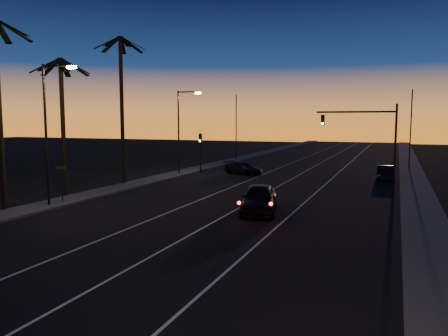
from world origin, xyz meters
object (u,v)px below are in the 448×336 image
at_px(signal_mast, 368,129).
at_px(right_car, 385,173).
at_px(lead_car, 259,198).
at_px(cross_car, 243,168).

xyz_separation_m(signal_mast, right_car, (1.58, 1.00, -4.09)).
xyz_separation_m(lead_car, right_car, (6.67, 17.69, -0.17)).
bearing_deg(cross_car, lead_car, -67.92).
distance_m(signal_mast, lead_car, 17.88).
height_order(signal_mast, right_car, signal_mast).
bearing_deg(signal_mast, lead_car, -106.94).
bearing_deg(cross_car, signal_mast, -2.79).
height_order(signal_mast, lead_car, signal_mast).
relative_size(signal_mast, right_car, 1.69).
bearing_deg(right_car, cross_car, -178.27).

